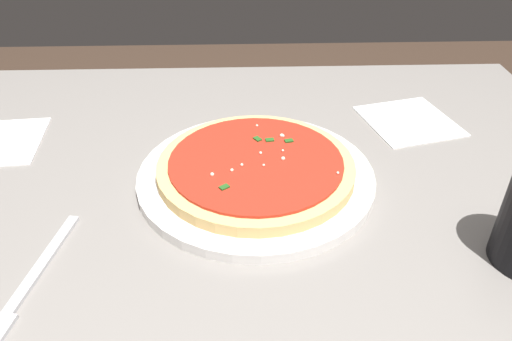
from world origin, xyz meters
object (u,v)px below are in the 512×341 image
Objects in this scene: serving_plate at (256,178)px; fork at (31,281)px; pizza at (256,168)px; napkin_folded_right at (409,121)px.

serving_plate is 1.73× the size of fork.
pizza is 1.43× the size of fork.
pizza is (-0.00, -0.00, 0.02)m from serving_plate.
fork is at bearing 33.68° from napkin_folded_right.
napkin_folded_right is at bearing -146.32° from fork.
pizza is 0.31m from napkin_folded_right.
fork is (0.25, 0.17, -0.00)m from serving_plate.
serving_plate is 0.02m from pizza.
serving_plate is 0.31m from napkin_folded_right.
fork is (0.25, 0.17, -0.02)m from pizza.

